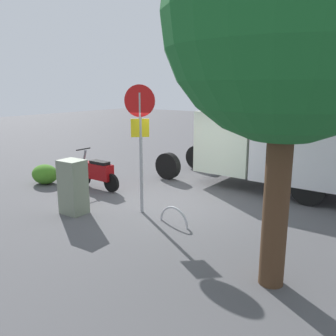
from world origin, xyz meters
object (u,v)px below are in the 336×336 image
(stop_sign, at_px, (140,129))
(street_tree, at_px, (290,16))
(utility_cabinet, at_px, (73,187))
(motorcycle, at_px, (98,172))
(bike_rack_hoop, at_px, (174,224))
(box_truck_near, at_px, (300,142))

(stop_sign, distance_m, street_tree, 4.52)
(utility_cabinet, bearing_deg, motorcycle, -57.71)
(bike_rack_hoop, bearing_deg, street_tree, 158.20)
(street_tree, relative_size, utility_cabinet, 4.32)
(motorcycle, xyz_separation_m, bike_rack_hoop, (-3.60, 0.95, -0.52))
(box_truck_near, relative_size, utility_cabinet, 5.58)
(utility_cabinet, bearing_deg, bike_rack_hoop, -159.47)
(box_truck_near, distance_m, street_tree, 6.03)
(street_tree, xyz_separation_m, utility_cabinet, (5.18, -0.19, -3.38))
(box_truck_near, bearing_deg, utility_cabinet, 52.17)
(box_truck_near, height_order, utility_cabinet, box_truck_near)
(street_tree, distance_m, utility_cabinet, 6.19)
(motorcycle, xyz_separation_m, stop_sign, (-2.48, 0.79, 1.59))
(stop_sign, xyz_separation_m, utility_cabinet, (1.31, 1.06, -1.43))
(box_truck_near, bearing_deg, motorcycle, 32.19)
(motorcycle, height_order, street_tree, street_tree)
(street_tree, distance_m, bike_rack_hoop, 5.03)
(motorcycle, relative_size, stop_sign, 0.57)
(motorcycle, distance_m, street_tree, 7.56)
(utility_cabinet, bearing_deg, box_truck_near, -127.08)
(street_tree, bearing_deg, bike_rack_hoop, -21.80)
(box_truck_near, relative_size, stop_sign, 2.41)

